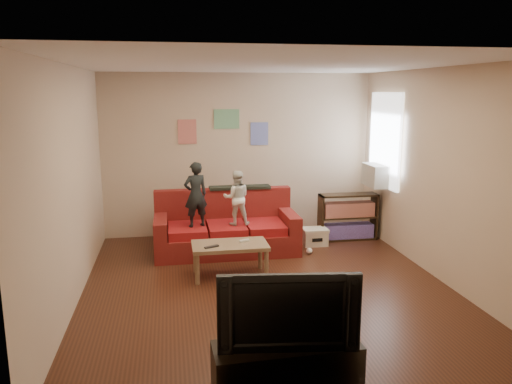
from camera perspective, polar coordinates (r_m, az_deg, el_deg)
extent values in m
cube|color=#442214|center=(6.35, 1.26, -10.80)|extent=(4.50, 5.00, 0.01)
cube|color=white|center=(5.89, 1.38, 14.41)|extent=(4.50, 5.00, 0.01)
cube|color=#CCB191|center=(8.42, -1.99, 4.28)|extent=(4.50, 0.01, 2.70)
cube|color=#CCB191|center=(3.61, 9.06, -5.60)|extent=(4.50, 0.01, 2.70)
cube|color=#CCB191|center=(5.97, -20.45, 0.58)|extent=(0.01, 5.00, 2.70)
cube|color=#CCB191|center=(6.78, 20.38, 1.81)|extent=(0.01, 5.00, 2.70)
cube|color=maroon|center=(7.62, -3.42, -5.67)|extent=(2.13, 0.96, 0.32)
cube|color=maroon|center=(7.87, -3.78, -1.70)|extent=(2.13, 0.19, 0.59)
cube|color=maroon|center=(7.50, -10.84, -3.81)|extent=(0.19, 0.96, 0.27)
cube|color=maroon|center=(7.70, 3.75, -3.22)|extent=(0.19, 0.96, 0.27)
cube|color=maroon|center=(7.45, -7.84, -4.37)|extent=(0.55, 0.72, 0.13)
cube|color=maroon|center=(7.49, -3.38, -4.20)|extent=(0.55, 0.72, 0.13)
cube|color=maroon|center=(7.57, 1.02, -4.00)|extent=(0.55, 0.72, 0.13)
cube|color=black|center=(7.84, -1.87, 0.53)|extent=(0.96, 0.23, 0.04)
imported|color=black|center=(7.30, -6.91, -0.28)|extent=(0.40, 0.32, 0.96)
imported|color=white|center=(7.37, -2.24, -0.67)|extent=(0.42, 0.33, 0.81)
cube|color=#8A6E50|center=(6.57, -3.00, -6.13)|extent=(0.99, 0.54, 0.05)
cylinder|color=#8A6E50|center=(6.40, -6.73, -8.78)|extent=(0.06, 0.06, 0.39)
cylinder|color=#8A6E50|center=(6.50, 1.19, -8.38)|extent=(0.06, 0.06, 0.39)
cylinder|color=#8A6E50|center=(6.81, -6.94, -7.50)|extent=(0.06, 0.06, 0.39)
cylinder|color=#8A6E50|center=(6.91, 0.48, -7.15)|extent=(0.06, 0.06, 0.39)
cube|color=black|center=(6.42, -5.10, -6.24)|extent=(0.20, 0.13, 0.02)
cube|color=silver|center=(6.63, -1.33, -5.59)|extent=(0.14, 0.09, 0.03)
cube|color=black|center=(8.18, 7.40, -2.95)|extent=(0.03, 0.28, 0.76)
cube|color=black|center=(8.49, 13.35, -2.63)|extent=(0.03, 0.28, 0.76)
cube|color=black|center=(8.42, 10.34, -5.20)|extent=(0.95, 0.28, 0.03)
cube|color=black|center=(8.24, 10.52, -0.33)|extent=(0.95, 0.28, 0.03)
cube|color=black|center=(8.32, 10.43, -2.79)|extent=(0.89, 0.28, 0.02)
cube|color=#4D3F8C|center=(8.38, 10.37, -4.36)|extent=(0.84, 0.24, 0.23)
cube|color=brown|center=(8.29, 10.46, -1.95)|extent=(0.84, 0.24, 0.23)
cube|color=white|center=(8.18, 14.53, 5.75)|extent=(0.04, 1.08, 1.48)
cube|color=#B7B2A3|center=(8.20, 13.57, 1.87)|extent=(0.28, 0.55, 0.35)
cube|color=#D87266|center=(8.28, -7.87, 6.84)|extent=(0.30, 0.01, 0.40)
cube|color=#72B27F|center=(8.32, -3.38, 8.33)|extent=(0.42, 0.01, 0.32)
cube|color=#727FCC|center=(8.42, 0.39, 6.68)|extent=(0.30, 0.01, 0.38)
cube|color=#EDE6CC|center=(8.00, 6.73, -5.24)|extent=(0.37, 0.28, 0.22)
cube|color=#EDE6CC|center=(7.97, 6.75, -4.31)|extent=(0.39, 0.30, 0.05)
cube|color=black|center=(7.87, 7.03, -5.47)|extent=(0.17, 0.00, 0.06)
cube|color=black|center=(4.23, 3.53, -19.62)|extent=(1.19, 0.43, 0.44)
imported|color=black|center=(3.98, 3.62, -13.02)|extent=(1.10, 0.28, 0.63)
sphere|color=white|center=(7.58, 6.11, -6.70)|extent=(0.09, 0.09, 0.09)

